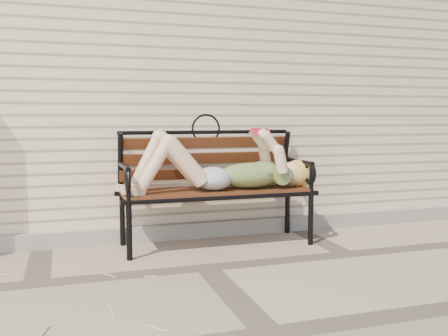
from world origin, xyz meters
name	(u,v)px	position (x,y,z in m)	size (l,w,h in m)	color
ground	(207,268)	(0.00, 0.00, 0.00)	(80.00, 80.00, 0.00)	gray
house_wall	(145,92)	(0.00, 3.00, 1.50)	(8.00, 4.00, 3.00)	beige
foundation_strip	(179,231)	(0.00, 0.97, 0.07)	(8.00, 0.10, 0.15)	gray
garden_bench	(213,170)	(0.28, 0.76, 0.68)	(1.87, 0.75, 1.21)	black
reading_woman	(219,167)	(0.29, 0.61, 0.72)	(1.77, 0.40, 0.56)	#092E43
straw_scatter	(71,294)	(-1.02, -0.31, 0.01)	(2.57, 1.64, 0.01)	tan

